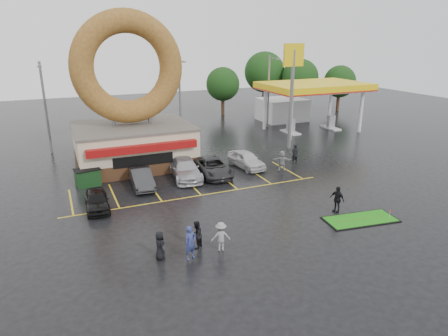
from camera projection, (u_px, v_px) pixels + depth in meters
name	position (u px, v px, depth m)	size (l,w,h in m)	color
ground	(219.00, 213.00, 26.75)	(120.00, 120.00, 0.00)	black
donut_shop	(132.00, 116.00, 35.51)	(10.20, 8.70, 13.50)	#472B19
gas_station	(299.00, 98.00, 51.34)	(12.30, 13.65, 5.90)	silver
shell_sign	(292.00, 77.00, 39.76)	(2.20, 0.36, 10.60)	slate
streetlight_left	(45.00, 106.00, 38.82)	(0.40, 2.21, 9.00)	slate
streetlight_mid	(180.00, 96.00, 44.96)	(0.40, 2.21, 9.00)	slate
streetlight_right	(269.00, 90.00, 50.35)	(0.40, 2.21, 9.00)	slate
tree_far_a	(300.00, 78.00, 61.02)	(5.60, 5.60, 8.00)	#332114
tree_far_b	(340.00, 82.00, 61.74)	(4.90, 4.90, 7.00)	#332114
tree_far_c	(264.00, 72.00, 62.80)	(6.30, 6.30, 9.00)	#332114
tree_far_d	(223.00, 84.00, 58.46)	(4.90, 4.90, 7.00)	#332114
car_black	(97.00, 200.00, 27.16)	(1.53, 3.80, 1.29)	black
car_dgrey	(141.00, 178.00, 31.14)	(1.51, 4.32, 1.42)	#2D2D30
car_silver	(185.00, 169.00, 33.15)	(2.19, 5.40, 1.57)	#B1B0B5
car_grey	(212.00, 167.00, 33.77)	(2.42, 5.25, 1.46)	#2B2B2E
car_white	(246.00, 159.00, 35.73)	(1.78, 4.43, 1.51)	silver
person_blue	(190.00, 243.00, 21.01)	(0.68, 0.45, 1.88)	navy
person_blackjkt	(196.00, 235.00, 22.12)	(0.78, 0.60, 1.60)	black
person_hoodie	(221.00, 236.00, 21.86)	(1.09, 0.62, 1.68)	gray
person_bystander	(160.00, 245.00, 21.02)	(0.77, 0.50, 1.58)	black
person_cameraman	(337.00, 199.00, 26.67)	(1.07, 0.44, 1.82)	black
person_walker_near	(282.00, 161.00, 34.84)	(1.69, 0.54, 1.82)	gray
person_walker_far	(295.00, 154.00, 36.75)	(0.68, 0.45, 1.87)	black
dumpster	(88.00, 178.00, 31.47)	(1.80, 1.20, 1.30)	#173C19
putting_green	(360.00, 219.00, 25.72)	(4.94, 2.62, 0.59)	black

